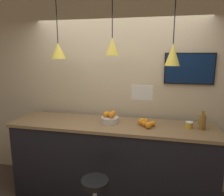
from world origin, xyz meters
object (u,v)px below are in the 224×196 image
fruit_bowl (110,118)px  juice_bottle (202,122)px  mounted_tv (189,69)px  spread_jar (189,125)px

fruit_bowl → juice_bottle: juice_bottle is taller
fruit_bowl → juice_bottle: (1.18, -0.00, 0.04)m
mounted_tv → juice_bottle: bearing=-68.2°
spread_jar → mounted_tv: 0.78m
juice_bottle → fruit_bowl: bearing=179.9°
juice_bottle → spread_jar: 0.16m
mounted_tv → fruit_bowl: bearing=-159.5°
spread_jar → juice_bottle: bearing=0.0°
fruit_bowl → spread_jar: bearing=-0.1°
juice_bottle → spread_jar: juice_bottle is taller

